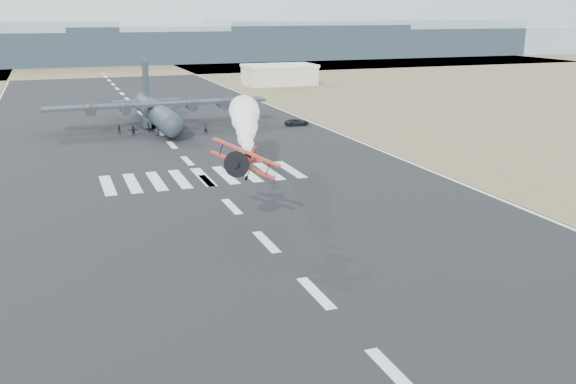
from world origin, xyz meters
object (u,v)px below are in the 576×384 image
aerobatic_biplane (245,161)px  crew_d (158,128)px  crew_e (157,130)px  crew_g (178,125)px  crew_a (206,129)px  crew_b (148,127)px  hangar_right (280,74)px  support_vehicle (297,122)px  crew_c (162,126)px  transport_aircraft (157,111)px  crew_h (119,129)px  crew_f (133,131)px

aerobatic_biplane → crew_d: size_ratio=3.57×
crew_e → crew_g: crew_g is taller
crew_a → crew_b: (-9.12, 5.76, -0.13)m
hangar_right → support_vehicle: hangar_right is taller
crew_c → crew_d: size_ratio=0.96×
support_vehicle → crew_g: size_ratio=2.44×
transport_aircraft → crew_b: bearing=-118.1°
crew_d → crew_g: bearing=65.9°
support_vehicle → crew_g: (-22.08, 2.31, 0.30)m
crew_c → crew_e: size_ratio=0.94×
transport_aircraft → crew_e: size_ratio=21.72×
hangar_right → support_vehicle: (-20.48, -67.47, -2.37)m
aerobatic_biplane → crew_c: (1.52, 58.04, -6.29)m
aerobatic_biplane → crew_h: 58.42m
transport_aircraft → support_vehicle: transport_aircraft is taller
crew_g → crew_f: bearing=-65.9°
crew_b → crew_g: (5.18, -0.72, 0.14)m
transport_aircraft → support_vehicle: bearing=-17.5°
hangar_right → crew_a: hangar_right is taller
support_vehicle → crew_e: (-26.32, -1.29, 0.29)m
hangar_right → crew_f: bearing=-126.8°
crew_h → crew_d: bearing=162.5°
crew_a → crew_e: 8.30m
crew_b → crew_e: size_ratio=0.86×
aerobatic_biplane → crew_h: aerobatic_biplane is taller
transport_aircraft → crew_e: (-1.40, -8.83, -2.07)m
hangar_right → crew_d: (-46.21, -66.03, -2.11)m
hangar_right → crew_h: size_ratio=12.46×
crew_c → crew_g: size_ratio=0.93×
hangar_right → crew_a: (-38.63, -70.20, -2.08)m
hangar_right → crew_e: (-46.80, -68.76, -2.09)m
hangar_right → crew_e: hangar_right is taller
aerobatic_biplane → crew_e: (0.14, 54.08, -6.24)m
hangar_right → aerobatic_biplane: 131.57m
support_vehicle → crew_a: (-18.15, -2.73, 0.29)m
crew_a → crew_d: crew_a is taller
crew_g → crew_h: (-10.38, 0.08, -0.11)m
crew_d → crew_b: bearing=-173.5°
crew_c → crew_f: bearing=-145.3°
crew_c → crew_e: 4.20m
aerobatic_biplane → crew_f: bearing=110.4°
support_vehicle → crew_h: crew_h is taller
aerobatic_biplane → crew_e: 54.43m
transport_aircraft → crew_c: bearing=-90.9°
hangar_right → aerobatic_biplane: bearing=-110.9°
crew_b → crew_g: crew_g is taller
crew_a → crew_c: crew_a is taller
crew_g → transport_aircraft: bearing=-145.7°
hangar_right → support_vehicle: 70.55m
crew_b → crew_c: bearing=109.8°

